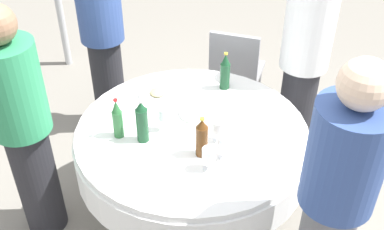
% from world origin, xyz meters
% --- Properties ---
extents(ground_plane, '(10.00, 10.00, 0.00)m').
position_xyz_m(ground_plane, '(0.00, 0.00, 0.00)').
color(ground_plane, gray).
extents(dining_table, '(1.45, 1.45, 0.74)m').
position_xyz_m(dining_table, '(0.00, 0.00, 0.59)').
color(dining_table, white).
rests_on(dining_table, ground_plane).
extents(bottle_dark_green_east, '(0.07, 0.07, 0.27)m').
position_xyz_m(bottle_dark_green_east, '(-0.40, 0.32, 0.87)').
color(bottle_dark_green_east, '#194728').
rests_on(bottle_dark_green_east, dining_table).
extents(bottle_brown_inner, '(0.07, 0.07, 0.26)m').
position_xyz_m(bottle_brown_inner, '(0.24, -0.00, 0.86)').
color(bottle_brown_inner, '#593314').
rests_on(bottle_brown_inner, dining_table).
extents(bottle_green_north, '(0.06, 0.06, 0.26)m').
position_xyz_m(bottle_green_north, '(-0.04, -0.44, 0.86)').
color(bottle_green_north, '#2D6B38').
rests_on(bottle_green_north, dining_table).
extents(bottle_dark_green_west, '(0.07, 0.07, 0.28)m').
position_xyz_m(bottle_dark_green_west, '(0.04, -0.30, 0.87)').
color(bottle_dark_green_west, '#194728').
rests_on(bottle_dark_green_west, dining_table).
extents(wine_glass_west, '(0.06, 0.06, 0.15)m').
position_xyz_m(wine_glass_west, '(-0.03, -0.17, 0.85)').
color(wine_glass_west, white).
rests_on(wine_glass_west, dining_table).
extents(wine_glass_outer, '(0.07, 0.07, 0.14)m').
position_xyz_m(wine_glass_outer, '(0.37, 0.01, 0.84)').
color(wine_glass_outer, white).
rests_on(wine_glass_outer, dining_table).
extents(wine_glass_front, '(0.07, 0.07, 0.14)m').
position_xyz_m(wine_glass_front, '(0.15, 0.12, 0.84)').
color(wine_glass_front, white).
rests_on(wine_glass_front, dining_table).
extents(wine_glass_far, '(0.07, 0.07, 0.14)m').
position_xyz_m(wine_glass_far, '(0.29, 0.12, 0.84)').
color(wine_glass_far, white).
rests_on(wine_glass_far, dining_table).
extents(plate_mid, '(0.26, 0.26, 0.02)m').
position_xyz_m(plate_mid, '(-0.15, 0.08, 0.75)').
color(plate_mid, white).
rests_on(plate_mid, dining_table).
extents(plate_near, '(0.25, 0.25, 0.04)m').
position_xyz_m(plate_near, '(-0.41, -0.14, 0.75)').
color(plate_near, white).
rests_on(plate_near, dining_table).
extents(spoon_inner, '(0.03, 0.18, 0.00)m').
position_xyz_m(spoon_inner, '(0.36, 0.29, 0.74)').
color(spoon_inner, silver).
rests_on(spoon_inner, dining_table).
extents(person_east, '(0.34, 0.34, 1.59)m').
position_xyz_m(person_east, '(-0.42, 0.90, 0.83)').
color(person_east, '#26262B').
rests_on(person_east, ground_plane).
extents(person_inner, '(0.34, 0.34, 1.52)m').
position_xyz_m(person_inner, '(-1.17, -0.44, 0.79)').
color(person_inner, '#26262B').
rests_on(person_inner, ground_plane).
extents(person_north, '(0.34, 0.34, 1.65)m').
position_xyz_m(person_north, '(0.88, 0.47, 0.86)').
color(person_north, slate).
rests_on(person_north, ground_plane).
extents(person_west, '(0.34, 0.34, 1.59)m').
position_xyz_m(person_west, '(-0.13, -0.98, 0.83)').
color(person_west, '#26262B').
rests_on(person_west, ground_plane).
extents(chair_front, '(0.55, 0.55, 0.87)m').
position_xyz_m(chair_front, '(-0.99, 0.60, 0.52)').
color(chair_front, '#99999E').
rests_on(chair_front, ground_plane).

